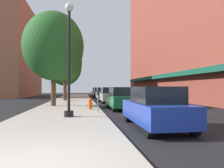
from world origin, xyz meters
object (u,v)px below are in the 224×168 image
Objects in this scene: fire_hydrant at (90,104)px; car_blue at (155,108)px; parking_meter_near at (98,99)px; car_green at (121,99)px; lamppost at (69,57)px; car_black at (99,93)px; car_white at (103,93)px; car_yellow at (97,92)px; car_silver at (109,95)px; tree_far at (54,46)px; tree_near at (65,66)px; tree_mid at (65,62)px.

fire_hydrant is 6.95m from car_blue.
fire_hydrant is 2.01m from parking_meter_near.
car_green is at bearing 54.13° from parking_meter_near.
lamppost is 1.37× the size of car_black.
lamppost is 5.22m from car_blue.
car_white reaches higher than parking_meter_near.
car_yellow is (2.34, 26.28, 0.29)m from fire_hydrant.
fire_hydrant is at bearing -163.03° from car_green.
car_silver is at bearing 90.04° from car_blue.
car_silver is at bearing -89.51° from car_yellow.
parking_meter_near is at bearing -57.81° from tree_far.
parking_meter_near is 28.28m from car_yellow.
lamppost is 12.24m from car_silver.
tree_far is at bearing -89.43° from tree_near.
tree_mid reaches higher than fire_hydrant.
car_white is at bearing 80.88° from fire_hydrant.
car_silver is at bearing -30.83° from tree_mid.
tree_mid is (-2.52, 10.76, 4.17)m from fire_hydrant.
parking_meter_near is 13.55m from tree_mid.
car_white reaches higher than fire_hydrant.
tree_far reaches higher than fire_hydrant.
parking_meter_near is at bearing 45.59° from lamppost.
tree_near is 7.58m from car_black.
tree_near is (-3.04, 17.09, 4.25)m from fire_hydrant.
tree_mid is 1.60× the size of car_black.
tree_near is 11.40m from car_silver.
tree_mid reaches higher than car_blue.
car_white is 6.10m from car_black.
tree_far is (-3.29, 5.23, 4.12)m from parking_meter_near.
car_blue is 27.21m from car_black.
car_silver is (3.58, 11.45, -2.39)m from lamppost.
parking_meter_near is 0.30× the size of car_silver.
fire_hydrant is at bearing -106.45° from car_silver.
tree_far is (-0.38, -7.46, 0.38)m from tree_mid.
car_white is (0.00, 21.11, 0.00)m from car_blue.
lamppost reaches higher than car_silver.
lamppost is at bearing -96.34° from car_yellow.
car_yellow is at bearing 77.15° from tree_far.
car_black and car_yellow have the same top height.
car_green is (2.34, 0.77, 0.29)m from fire_hydrant.
lamppost is at bearing -99.80° from car_white.
lamppost reaches higher than car_green.
tree_mid is (0.52, -6.33, -0.08)m from tree_near.
tree_mid is 18.38m from car_blue.
fire_hydrant is 0.60× the size of parking_meter_near.
tree_mid reaches higher than car_silver.
lamppost reaches higher than parking_meter_near.
tree_mid is at bearing -85.34° from tree_near.
tree_mid is (-2.91, 12.69, 3.74)m from parking_meter_near.
tree_mid is 6.87m from car_silver.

